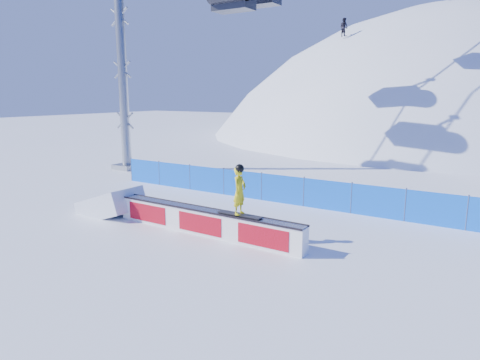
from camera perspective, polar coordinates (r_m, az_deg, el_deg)
The scene contains 7 objects.
ground at distance 13.67m, azimuth 4.55°, elevation -8.18°, with size 160.00×160.00×0.00m, color white.
snow_hill at distance 58.30m, azimuth 24.42°, elevation -12.49°, with size 64.00×64.00×64.00m.
safety_fence at distance 17.46m, azimuth 11.50°, elevation -1.99°, with size 22.05×0.05×1.30m.
rail_box at distance 14.24m, azimuth -4.83°, elevation -5.55°, with size 7.32×0.61×0.88m.
snow_ramp at distance 17.45m, azimuth -16.77°, elevation -4.30°, with size 2.33×1.55×0.87m, color white, non-canonical shape.
snowboarder at distance 13.13m, azimuth -0.05°, elevation -1.38°, with size 1.54×0.56×1.61m.
distant_skiers at distance 43.16m, azimuth 27.30°, elevation 19.86°, with size 19.35×8.28×5.71m.
Camera 1 is at (5.96, -11.42, 4.56)m, focal length 32.00 mm.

